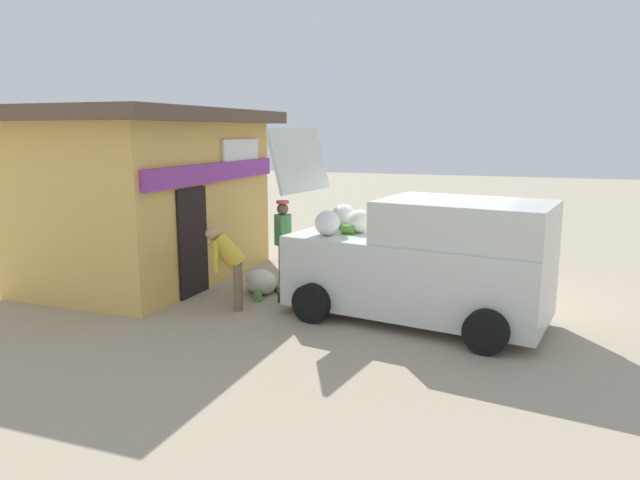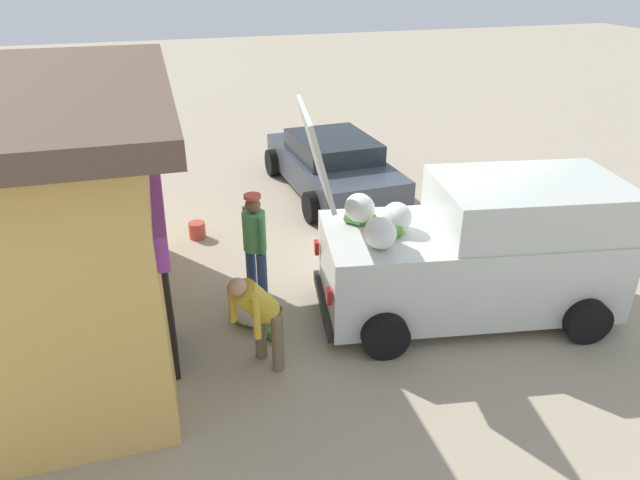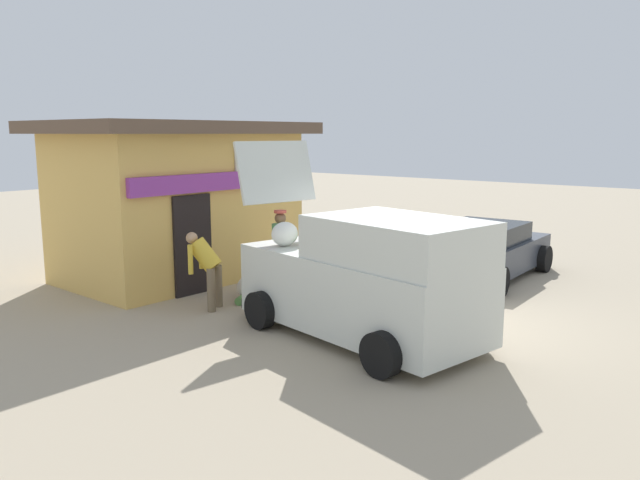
{
  "view_description": "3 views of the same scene",
  "coord_description": "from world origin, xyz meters",
  "px_view_note": "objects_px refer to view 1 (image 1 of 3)",
  "views": [
    {
      "loc": [
        -10.92,
        -1.4,
        3.02
      ],
      "look_at": [
        -0.4,
        2.28,
        0.93
      ],
      "focal_mm": 32.78,
      "sensor_mm": 36.0,
      "label": 1
    },
    {
      "loc": [
        -8.06,
        4.28,
        4.72
      ],
      "look_at": [
        -0.72,
        2.01,
        0.89
      ],
      "focal_mm": 32.32,
      "sensor_mm": 36.0,
      "label": 2
    },
    {
      "loc": [
        -9.58,
        -5.37,
        3.19
      ],
      "look_at": [
        -0.35,
        2.16,
        1.15
      ],
      "focal_mm": 35.03,
      "sensor_mm": 36.0,
      "label": 3
    }
  ],
  "objects_px": {
    "customer_bending": "(228,260)",
    "unloaded_banana_pile": "(262,283)",
    "storefront_bar": "(149,193)",
    "delivery_van": "(424,261)",
    "paint_bucket": "(297,253)",
    "parked_sedan": "(439,232)",
    "vendor_standing": "(283,237)"
  },
  "relations": [
    {
      "from": "parked_sedan",
      "to": "vendor_standing",
      "type": "distance_m",
      "value": 4.63
    },
    {
      "from": "vendor_standing",
      "to": "paint_bucket",
      "type": "distance_m",
      "value": 2.58
    },
    {
      "from": "storefront_bar",
      "to": "parked_sedan",
      "type": "height_order",
      "value": "storefront_bar"
    },
    {
      "from": "vendor_standing",
      "to": "unloaded_banana_pile",
      "type": "relative_size",
      "value": 1.71
    },
    {
      "from": "parked_sedan",
      "to": "customer_bending",
      "type": "relative_size",
      "value": 3.0
    },
    {
      "from": "paint_bucket",
      "to": "vendor_standing",
      "type": "bearing_deg",
      "value": -164.71
    },
    {
      "from": "delivery_van",
      "to": "vendor_standing",
      "type": "bearing_deg",
      "value": 67.26
    },
    {
      "from": "delivery_van",
      "to": "vendor_standing",
      "type": "relative_size",
      "value": 2.72
    },
    {
      "from": "delivery_van",
      "to": "parked_sedan",
      "type": "height_order",
      "value": "delivery_van"
    },
    {
      "from": "vendor_standing",
      "to": "paint_bucket",
      "type": "height_order",
      "value": "vendor_standing"
    },
    {
      "from": "delivery_van",
      "to": "unloaded_banana_pile",
      "type": "bearing_deg",
      "value": 79.75
    },
    {
      "from": "parked_sedan",
      "to": "customer_bending",
      "type": "bearing_deg",
      "value": 153.31
    },
    {
      "from": "paint_bucket",
      "to": "customer_bending",
      "type": "bearing_deg",
      "value": -175.21
    },
    {
      "from": "delivery_van",
      "to": "paint_bucket",
      "type": "distance_m",
      "value": 5.16
    },
    {
      "from": "parked_sedan",
      "to": "vendor_standing",
      "type": "height_order",
      "value": "vendor_standing"
    },
    {
      "from": "delivery_van",
      "to": "customer_bending",
      "type": "xyz_separation_m",
      "value": [
        -0.43,
        3.26,
        -0.14
      ]
    },
    {
      "from": "parked_sedan",
      "to": "vendor_standing",
      "type": "xyz_separation_m",
      "value": [
        -3.88,
        2.48,
        0.38
      ]
    },
    {
      "from": "customer_bending",
      "to": "paint_bucket",
      "type": "height_order",
      "value": "customer_bending"
    },
    {
      "from": "customer_bending",
      "to": "paint_bucket",
      "type": "bearing_deg",
      "value": 4.79
    },
    {
      "from": "delivery_van",
      "to": "paint_bucket",
      "type": "bearing_deg",
      "value": 44.98
    },
    {
      "from": "unloaded_banana_pile",
      "to": "delivery_van",
      "type": "bearing_deg",
      "value": -100.25
    },
    {
      "from": "storefront_bar",
      "to": "vendor_standing",
      "type": "relative_size",
      "value": 3.3
    },
    {
      "from": "parked_sedan",
      "to": "paint_bucket",
      "type": "bearing_deg",
      "value": 115.92
    },
    {
      "from": "storefront_bar",
      "to": "parked_sedan",
      "type": "distance_m",
      "value": 6.85
    },
    {
      "from": "delivery_van",
      "to": "customer_bending",
      "type": "relative_size",
      "value": 3.24
    },
    {
      "from": "vendor_standing",
      "to": "paint_bucket",
      "type": "bearing_deg",
      "value": 15.29
    },
    {
      "from": "storefront_bar",
      "to": "parked_sedan",
      "type": "xyz_separation_m",
      "value": [
        4.13,
        -5.34,
        -1.18
      ]
    },
    {
      "from": "customer_bending",
      "to": "unloaded_banana_pile",
      "type": "relative_size",
      "value": 1.43
    },
    {
      "from": "delivery_van",
      "to": "paint_bucket",
      "type": "relative_size",
      "value": 15.13
    },
    {
      "from": "storefront_bar",
      "to": "unloaded_banana_pile",
      "type": "relative_size",
      "value": 5.64
    },
    {
      "from": "delivery_van",
      "to": "storefront_bar",
      "type": "bearing_deg",
      "value": 80.3
    },
    {
      "from": "unloaded_banana_pile",
      "to": "storefront_bar",
      "type": "bearing_deg",
      "value": 80.93
    }
  ]
}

